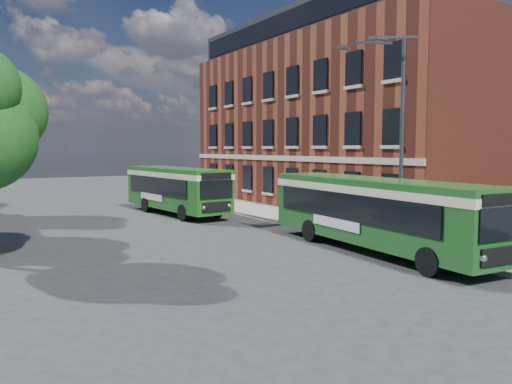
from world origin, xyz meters
TOP-DOWN VIEW (x-y plane):
  - ground at (0.00, 0.00)m, footprint 120.00×120.00m
  - pavement at (7.00, 8.00)m, footprint 6.00×48.00m
  - kerb_line at (3.95, 8.00)m, footprint 0.12×48.00m
  - brick_office at (14.00, 12.00)m, footprint 12.10×26.00m
  - street_lamp at (4.84, -2.00)m, footprint 2.96×2.38m
  - bus_stop_sign at (5.60, -4.20)m, footprint 0.35×0.08m
  - bus_front at (3.20, -2.51)m, footprint 3.34×12.04m
  - bus_rear at (0.62, 12.83)m, footprint 3.49×10.17m
  - pedestrian_a at (6.37, -3.06)m, footprint 0.73×0.59m
  - pedestrian_b at (4.64, -4.14)m, footprint 0.83×0.67m

SIDE VIEW (x-z plane):
  - ground at x=0.00m, z-range 0.00..0.00m
  - kerb_line at x=3.95m, z-range 0.00..0.01m
  - pavement at x=7.00m, z-range 0.00..0.15m
  - pedestrian_b at x=4.64m, z-range 0.15..1.79m
  - pedestrian_a at x=6.37m, z-range 0.15..1.87m
  - bus_stop_sign at x=5.60m, z-range 0.25..2.77m
  - bus_rear at x=0.62m, z-range 0.32..3.34m
  - bus_front at x=3.20m, z-range 0.32..3.34m
  - street_lamp at x=4.84m, z-range 0.29..9.29m
  - brick_office at x=14.00m, z-range -0.13..14.07m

